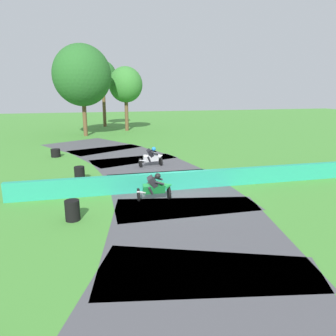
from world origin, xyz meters
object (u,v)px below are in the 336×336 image
Objects in this scene: motorcycle_chase_white at (152,157)px; tire_stack_mid_a at (72,210)px; tire_stack_far at (56,153)px; tire_stack_mid_b at (80,174)px; motorcycle_lead_green at (156,187)px.

motorcycle_chase_white is 9.19m from tire_stack_mid_a.
motorcycle_chase_white reaches higher than tire_stack_far.
tire_stack_mid_b is 1.17× the size of tire_stack_far.
motorcycle_lead_green is 6.61m from motorcycle_chase_white.
tire_stack_mid_a is at bearing -158.92° from motorcycle_lead_green.
tire_stack_far is at bearing 97.61° from tire_stack_mid_a.
tire_stack_mid_b is at bearing 88.26° from tire_stack_mid_a.
motorcycle_lead_green is 3.84m from tire_stack_mid_a.
motorcycle_chase_white is at bearing 26.62° from tire_stack_mid_b.
tire_stack_mid_b is (-3.40, 4.22, -0.23)m from motorcycle_lead_green.
motorcycle_chase_white is 2.10× the size of tire_stack_mid_a.
motorcycle_lead_green is 2.12× the size of tire_stack_mid_b.
motorcycle_lead_green reaches higher than tire_stack_mid_b.
tire_stack_mid_a is 12.80m from tire_stack_far.
tire_stack_far is at bearing 114.98° from motorcycle_lead_green.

